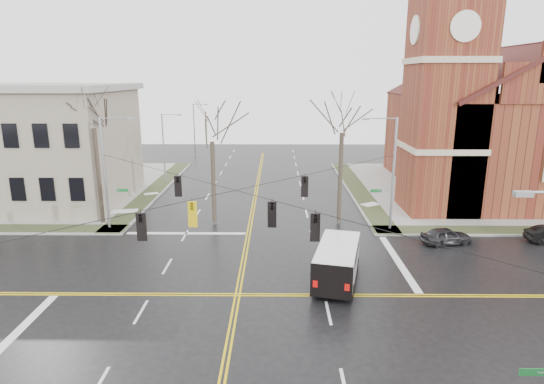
{
  "coord_description": "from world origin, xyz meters",
  "views": [
    {
      "loc": [
        2.22,
        -23.81,
        12.17
      ],
      "look_at": [
        1.92,
        6.0,
        4.58
      ],
      "focal_mm": 30.0,
      "sensor_mm": 36.0,
      "label": 1
    }
  ],
  "objects_px": {
    "signal_pole_nw": "(107,170)",
    "tree_nw_near": "(212,136)",
    "cargo_van": "(338,259)",
    "parked_car_a": "(446,236)",
    "tree_nw_far": "(93,122)",
    "signal_pole_ne": "(391,171)",
    "streetlight_north_a": "(165,146)",
    "tree_ne": "(342,127)",
    "church": "(490,113)",
    "streetlight_north_b": "(195,127)"
  },
  "relations": [
    {
      "from": "signal_pole_nw",
      "to": "tree_nw_near",
      "type": "bearing_deg",
      "value": 10.24
    },
    {
      "from": "cargo_van",
      "to": "tree_nw_near",
      "type": "bearing_deg",
      "value": 143.21
    },
    {
      "from": "parked_car_a",
      "to": "tree_nw_far",
      "type": "height_order",
      "value": "tree_nw_far"
    },
    {
      "from": "signal_pole_ne",
      "to": "streetlight_north_a",
      "type": "bearing_deg",
      "value": 143.1
    },
    {
      "from": "streetlight_north_a",
      "to": "tree_nw_far",
      "type": "distance_m",
      "value": 15.82
    },
    {
      "from": "tree_ne",
      "to": "cargo_van",
      "type": "bearing_deg",
      "value": -98.02
    },
    {
      "from": "church",
      "to": "cargo_van",
      "type": "height_order",
      "value": "church"
    },
    {
      "from": "signal_pole_nw",
      "to": "parked_car_a",
      "type": "xyz_separation_m",
      "value": [
        26.22,
        -3.16,
        -4.32
      ]
    },
    {
      "from": "signal_pole_ne",
      "to": "tree_nw_far",
      "type": "bearing_deg",
      "value": 176.75
    },
    {
      "from": "signal_pole_ne",
      "to": "streetlight_north_a",
      "type": "distance_m",
      "value": 27.48
    },
    {
      "from": "cargo_van",
      "to": "streetlight_north_b",
      "type": "bearing_deg",
      "value": 123.52
    },
    {
      "from": "church",
      "to": "signal_pole_ne",
      "type": "xyz_separation_m",
      "value": [
        -13.44,
        -13.28,
        -3.48
      ]
    },
    {
      "from": "church",
      "to": "streetlight_north_b",
      "type": "bearing_deg",
      "value": 146.75
    },
    {
      "from": "cargo_van",
      "to": "church",
      "type": "bearing_deg",
      "value": 63.95
    },
    {
      "from": "streetlight_north_b",
      "to": "tree_nw_far",
      "type": "bearing_deg",
      "value": -93.09
    },
    {
      "from": "tree_ne",
      "to": "tree_nw_near",
      "type": "bearing_deg",
      "value": -177.62
    },
    {
      "from": "signal_pole_nw",
      "to": "signal_pole_ne",
      "type": "bearing_deg",
      "value": 0.0
    },
    {
      "from": "signal_pole_ne",
      "to": "tree_ne",
      "type": "xyz_separation_m",
      "value": [
        -3.74,
        1.94,
        3.26
      ]
    },
    {
      "from": "church",
      "to": "tree_nw_near",
      "type": "distance_m",
      "value": 30.21
    },
    {
      "from": "tree_nw_near",
      "to": "tree_ne",
      "type": "height_order",
      "value": "tree_ne"
    },
    {
      "from": "signal_pole_ne",
      "to": "tree_ne",
      "type": "height_order",
      "value": "tree_ne"
    },
    {
      "from": "signal_pole_nw",
      "to": "church",
      "type": "bearing_deg",
      "value": 20.21
    },
    {
      "from": "signal_pole_nw",
      "to": "cargo_van",
      "type": "xyz_separation_m",
      "value": [
        17.3,
        -9.39,
        -3.6
      ]
    },
    {
      "from": "tree_ne",
      "to": "signal_pole_nw",
      "type": "bearing_deg",
      "value": -174.15
    },
    {
      "from": "signal_pole_nw",
      "to": "parked_car_a",
      "type": "relative_size",
      "value": 2.42
    },
    {
      "from": "signal_pole_nw",
      "to": "tree_ne",
      "type": "height_order",
      "value": "tree_ne"
    },
    {
      "from": "signal_pole_nw",
      "to": "streetlight_north_a",
      "type": "relative_size",
      "value": 1.12
    },
    {
      "from": "church",
      "to": "streetlight_north_a",
      "type": "relative_size",
      "value": 3.44
    },
    {
      "from": "cargo_van",
      "to": "parked_car_a",
      "type": "xyz_separation_m",
      "value": [
        8.92,
        6.23,
        -0.72
      ]
    },
    {
      "from": "streetlight_north_b",
      "to": "tree_ne",
      "type": "distance_m",
      "value": 39.25
    },
    {
      "from": "parked_car_a",
      "to": "tree_ne",
      "type": "bearing_deg",
      "value": 43.74
    },
    {
      "from": "signal_pole_ne",
      "to": "church",
      "type": "bearing_deg",
      "value": 44.66
    },
    {
      "from": "church",
      "to": "tree_nw_near",
      "type": "height_order",
      "value": "church"
    },
    {
      "from": "signal_pole_ne",
      "to": "tree_nw_near",
      "type": "distance_m",
      "value": 14.65
    },
    {
      "from": "church",
      "to": "parked_car_a",
      "type": "height_order",
      "value": "church"
    },
    {
      "from": "church",
      "to": "signal_pole_nw",
      "type": "distance_m",
      "value": 38.61
    },
    {
      "from": "cargo_van",
      "to": "streetlight_north_a",
      "type": "bearing_deg",
      "value": 136.31
    },
    {
      "from": "tree_ne",
      "to": "streetlight_north_b",
      "type": "bearing_deg",
      "value": 117.81
    },
    {
      "from": "parked_car_a",
      "to": "tree_nw_near",
      "type": "distance_m",
      "value": 19.75
    },
    {
      "from": "streetlight_north_b",
      "to": "signal_pole_nw",
      "type": "bearing_deg",
      "value": -91.05
    },
    {
      "from": "streetlight_north_a",
      "to": "tree_ne",
      "type": "relative_size",
      "value": 0.71
    },
    {
      "from": "streetlight_north_b",
      "to": "parked_car_a",
      "type": "xyz_separation_m",
      "value": [
        25.55,
        -39.66,
        -3.84
      ]
    },
    {
      "from": "parked_car_a",
      "to": "signal_pole_ne",
      "type": "bearing_deg",
      "value": 37.15
    },
    {
      "from": "church",
      "to": "streetlight_north_b",
      "type": "xyz_separation_m",
      "value": [
        -35.42,
        23.22,
        -3.97
      ]
    },
    {
      "from": "streetlight_north_b",
      "to": "streetlight_north_a",
      "type": "bearing_deg",
      "value": -90.0
    },
    {
      "from": "signal_pole_ne",
      "to": "signal_pole_nw",
      "type": "xyz_separation_m",
      "value": [
        -22.64,
        0.0,
        0.0
      ]
    },
    {
      "from": "parked_car_a",
      "to": "tree_nw_near",
      "type": "height_order",
      "value": "tree_nw_near"
    },
    {
      "from": "church",
      "to": "tree_nw_near",
      "type": "xyz_separation_m",
      "value": [
        -27.8,
        -11.79,
        -0.97
      ]
    },
    {
      "from": "cargo_van",
      "to": "tree_nw_near",
      "type": "relative_size",
      "value": 0.62
    },
    {
      "from": "church",
      "to": "signal_pole_nw",
      "type": "xyz_separation_m",
      "value": [
        -36.09,
        -13.28,
        -3.48
      ]
    }
  ]
}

